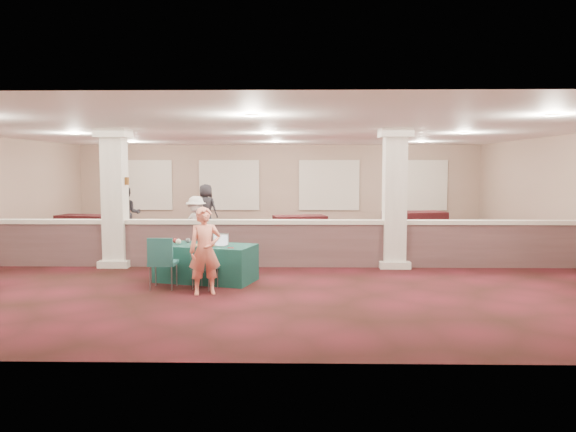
{
  "coord_description": "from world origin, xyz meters",
  "views": [
    {
      "loc": [
        0.79,
        -14.48,
        2.33
      ],
      "look_at": [
        0.55,
        -2.0,
        1.23
      ],
      "focal_mm": 35.0,
      "sensor_mm": 36.0,
      "label": 1
    }
  ],
  "objects_px": {
    "far_table_back_right": "(414,224)",
    "attendee_a": "(127,214)",
    "far_table_front_left": "(87,241)",
    "far_table_front_right": "(509,240)",
    "far_table_back_left": "(84,225)",
    "attendee_b": "(196,224)",
    "conf_chair_main": "(203,264)",
    "near_table": "(206,263)",
    "far_table_back_center": "(300,226)",
    "attendee_c": "(396,212)",
    "woman": "(205,251)",
    "conf_chair_side": "(162,259)",
    "attendee_d": "(206,208)",
    "far_table_front_center": "(344,242)"
  },
  "relations": [
    {
      "from": "woman",
      "to": "far_table_front_right",
      "type": "bearing_deg",
      "value": 17.13
    },
    {
      "from": "conf_chair_side",
      "to": "far_table_back_right",
      "type": "xyz_separation_m",
      "value": [
        6.52,
        8.51,
        -0.18
      ]
    },
    {
      "from": "woman",
      "to": "far_table_front_center",
      "type": "relative_size",
      "value": 0.96
    },
    {
      "from": "woman",
      "to": "conf_chair_main",
      "type": "bearing_deg",
      "value": 89.27
    },
    {
      "from": "far_table_front_left",
      "to": "far_table_back_right",
      "type": "xyz_separation_m",
      "value": [
        9.61,
        4.21,
        0.05
      ]
    },
    {
      "from": "attendee_a",
      "to": "attendee_d",
      "type": "relative_size",
      "value": 0.99
    },
    {
      "from": "conf_chair_main",
      "to": "far_table_back_center",
      "type": "distance_m",
      "value": 8.44
    },
    {
      "from": "far_table_back_right",
      "to": "attendee_a",
      "type": "height_order",
      "value": "attendee_a"
    },
    {
      "from": "far_table_back_left",
      "to": "attendee_d",
      "type": "xyz_separation_m",
      "value": [
        4.0,
        0.92,
        0.51
      ]
    },
    {
      "from": "attendee_a",
      "to": "attendee_c",
      "type": "height_order",
      "value": "attendee_a"
    },
    {
      "from": "far_table_back_center",
      "to": "attendee_b",
      "type": "distance_m",
      "value": 4.59
    },
    {
      "from": "far_table_front_center",
      "to": "far_table_back_left",
      "type": "distance_m",
      "value": 9.4
    },
    {
      "from": "far_table_front_left",
      "to": "attendee_a",
      "type": "relative_size",
      "value": 1.04
    },
    {
      "from": "far_table_front_left",
      "to": "far_table_front_right",
      "type": "bearing_deg",
      "value": 0.51
    },
    {
      "from": "woman",
      "to": "far_table_back_left",
      "type": "height_order",
      "value": "woman"
    },
    {
      "from": "near_table",
      "to": "attendee_c",
      "type": "bearing_deg",
      "value": 71.09
    },
    {
      "from": "attendee_a",
      "to": "attendee_c",
      "type": "bearing_deg",
      "value": -7.08
    },
    {
      "from": "far_table_back_right",
      "to": "far_table_front_right",
      "type": "bearing_deg",
      "value": -68.14
    },
    {
      "from": "woman",
      "to": "far_table_front_center",
      "type": "height_order",
      "value": "woman"
    },
    {
      "from": "near_table",
      "to": "conf_chair_main",
      "type": "height_order",
      "value": "conf_chair_main"
    },
    {
      "from": "far_table_back_center",
      "to": "attendee_a",
      "type": "distance_m",
      "value": 5.6
    },
    {
      "from": "woman",
      "to": "far_table_back_center",
      "type": "bearing_deg",
      "value": 62.35
    },
    {
      "from": "near_table",
      "to": "conf_chair_side",
      "type": "relative_size",
      "value": 1.95
    },
    {
      "from": "near_table",
      "to": "far_table_back_left",
      "type": "distance_m",
      "value": 9.25
    },
    {
      "from": "far_table_back_right",
      "to": "attendee_c",
      "type": "distance_m",
      "value": 0.84
    },
    {
      "from": "conf_chair_side",
      "to": "far_table_back_left",
      "type": "bearing_deg",
      "value": 120.01
    },
    {
      "from": "far_table_back_right",
      "to": "attendee_d",
      "type": "relative_size",
      "value": 1.17
    },
    {
      "from": "woman",
      "to": "far_table_back_left",
      "type": "xyz_separation_m",
      "value": [
        -5.58,
        8.7,
        -0.45
      ]
    },
    {
      "from": "conf_chair_main",
      "to": "attendee_a",
      "type": "relative_size",
      "value": 0.49
    },
    {
      "from": "far_table_front_left",
      "to": "far_table_front_right",
      "type": "distance_m",
      "value": 11.26
    },
    {
      "from": "conf_chair_side",
      "to": "far_table_front_right",
      "type": "bearing_deg",
      "value": 28.78
    },
    {
      "from": "conf_chair_main",
      "to": "near_table",
      "type": "bearing_deg",
      "value": 115.84
    },
    {
      "from": "near_table",
      "to": "far_table_back_left",
      "type": "xyz_separation_m",
      "value": [
        -5.4,
        7.51,
        -0.02
      ]
    },
    {
      "from": "near_table",
      "to": "far_table_front_center",
      "type": "distance_m",
      "value": 4.68
    },
    {
      "from": "far_table_back_right",
      "to": "attendee_d",
      "type": "height_order",
      "value": "attendee_d"
    },
    {
      "from": "far_table_back_left",
      "to": "attendee_b",
      "type": "height_order",
      "value": "attendee_b"
    },
    {
      "from": "attendee_a",
      "to": "far_table_back_left",
      "type": "bearing_deg",
      "value": 127.9
    },
    {
      "from": "woman",
      "to": "attendee_b",
      "type": "xyz_separation_m",
      "value": [
        -1.08,
        5.03,
        -0.03
      ]
    },
    {
      "from": "near_table",
      "to": "conf_chair_side",
      "type": "height_order",
      "value": "conf_chair_side"
    },
    {
      "from": "far_table_back_center",
      "to": "far_table_back_right",
      "type": "xyz_separation_m",
      "value": [
        3.89,
        0.28,
        0.06
      ]
    },
    {
      "from": "attendee_c",
      "to": "attendee_d",
      "type": "height_order",
      "value": "attendee_d"
    },
    {
      "from": "near_table",
      "to": "conf_chair_main",
      "type": "bearing_deg",
      "value": -68.9
    },
    {
      "from": "far_table_front_center",
      "to": "far_table_back_left",
      "type": "bearing_deg",
      "value": 154.77
    },
    {
      "from": "attendee_c",
      "to": "attendee_b",
      "type": "bearing_deg",
      "value": 149.69
    },
    {
      "from": "conf_chair_main",
      "to": "woman",
      "type": "distance_m",
      "value": 0.51
    },
    {
      "from": "far_table_back_center",
      "to": "far_table_front_right",
      "type": "bearing_deg",
      "value": -34.66
    },
    {
      "from": "far_table_front_right",
      "to": "attendee_b",
      "type": "height_order",
      "value": "attendee_b"
    },
    {
      "from": "conf_chair_main",
      "to": "far_table_back_center",
      "type": "relative_size",
      "value": 0.48
    },
    {
      "from": "far_table_back_right",
      "to": "attendee_a",
      "type": "bearing_deg",
      "value": -170.22
    },
    {
      "from": "far_table_back_left",
      "to": "far_table_back_right",
      "type": "height_order",
      "value": "far_table_back_right"
    }
  ]
}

